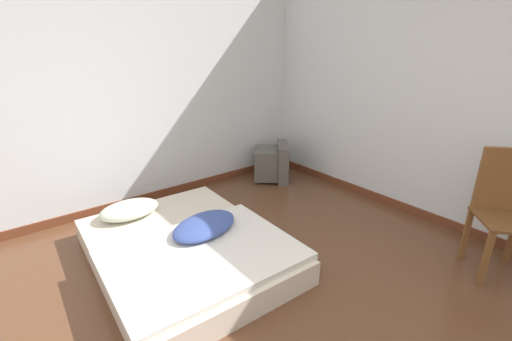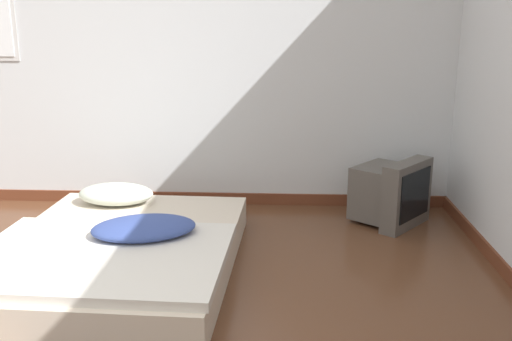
{
  "view_description": "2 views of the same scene",
  "coord_description": "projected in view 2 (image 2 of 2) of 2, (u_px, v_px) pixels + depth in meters",
  "views": [
    {
      "loc": [
        -0.81,
        -0.8,
        1.68
      ],
      "look_at": [
        1.19,
        1.72,
        0.48
      ],
      "focal_mm": 24.0,
      "sensor_mm": 36.0,
      "label": 1
    },
    {
      "loc": [
        1.18,
        -1.65,
        1.43
      ],
      "look_at": [
        1.01,
        1.77,
        0.53
      ],
      "focal_mm": 40.0,
      "sensor_mm": 36.0,
      "label": 2
    }
  ],
  "objects": [
    {
      "name": "wall_back",
      "position": [
        129.0,
        40.0,
        4.35
      ],
      "size": [
        7.33,
        0.08,
        2.6
      ],
      "color": "silver",
      "rests_on": "ground_plane"
    },
    {
      "name": "crt_tv",
      "position": [
        391.0,
        193.0,
        4.12
      ],
      "size": [
        0.62,
        0.62,
        0.48
      ],
      "color": "#56514C",
      "rests_on": "ground_plane"
    },
    {
      "name": "mattress_bed",
      "position": [
        119.0,
        250.0,
        3.34
      ],
      "size": [
        1.39,
        1.78,
        0.34
      ],
      "color": "beige",
      "rests_on": "ground_plane"
    }
  ]
}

